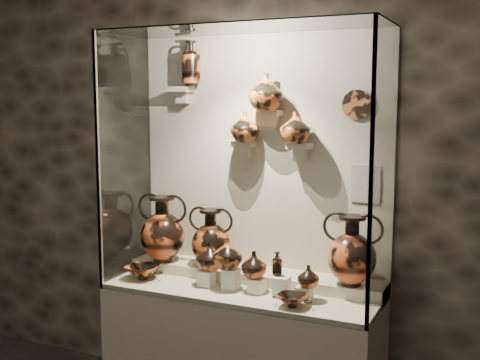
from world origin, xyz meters
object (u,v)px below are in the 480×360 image
ovoid_vase_c (295,127)px  amphora_right (352,250)px  lekythos_small (277,262)px  jug_c (254,264)px  jug_e (309,276)px  amphora_mid (211,238)px  kylix_left (143,271)px  ovoid_vase_b (266,92)px  kylix_right (292,299)px  jug_a (210,256)px  amphora_left (163,229)px  ovoid_vase_a (245,127)px  lekythos_tall (191,61)px  jug_b (228,254)px

ovoid_vase_c → amphora_right: bearing=-35.3°
amphora_right → lekythos_small: 0.44m
jug_c → jug_e: bearing=13.0°
amphora_mid → kylix_left: 0.49m
amphora_right → lekythos_small: bearing=-177.6°
ovoid_vase_b → ovoid_vase_c: bearing=-0.6°
kylix_right → jug_e: bearing=59.4°
jug_a → amphora_left: bearing=162.9°
amphora_left → jug_e: bearing=-11.3°
jug_c → ovoid_vase_b: bearing=110.9°
amphora_left → ovoid_vase_c: ovoid_vase_c is taller
ovoid_vase_a → amphora_mid: bearing=-148.0°
ovoid_vase_a → ovoid_vase_c: size_ratio=0.98×
amphora_left → amphora_right: (1.29, 0.01, -0.01)m
jug_c → ovoid_vase_c: bearing=70.2°
amphora_right → kylix_right: bearing=-147.7°
amphora_right → ovoid_vase_c: size_ratio=2.15×
amphora_mid → amphora_right: 0.94m
ovoid_vase_c → amphora_mid: bearing=161.7°
amphora_mid → ovoid_vase_b: ovoid_vase_b is taller
ovoid_vase_a → ovoid_vase_c: (0.34, -0.00, 0.00)m
jug_a → ovoid_vase_a: size_ratio=0.94×
jug_e → kylix_left: jug_e is taller
kylix_left → ovoid_vase_b: 1.39m
ovoid_vase_b → jug_e: bearing=-38.0°
amphora_right → lekythos_small: (-0.40, -0.16, -0.08)m
kylix_left → amphora_right: bearing=13.9°
ovoid_vase_b → ovoid_vase_c: size_ratio=1.16×
lekythos_small → kylix_left: (-0.90, -0.07, -0.15)m
lekythos_tall → amphora_mid: bearing=-28.7°
jug_e → jug_a: bearing=-168.0°
amphora_mid → jug_b: amphora_mid is taller
jug_b → lekythos_tall: (-0.40, 0.29, 1.18)m
amphora_mid → lekythos_tall: (-0.18, 0.09, 1.14)m
ovoid_vase_a → ovoid_vase_b: 0.26m
jug_b → ovoid_vase_b: 1.02m
jug_c → kylix_right: bearing=-11.1°
lekythos_small → lekythos_tall: 1.42m
jug_b → lekythos_tall: 1.28m
jug_b → kylix_right: (0.47, -0.13, -0.18)m
jug_c → ovoid_vase_a: ovoid_vase_a is taller
amphora_right → ovoid_vase_b: bearing=155.3°
amphora_mid → kylix_right: amphora_mid is taller
jug_b → kylix_left: 0.61m
amphora_mid → jug_b: 0.30m
ovoid_vase_a → lekythos_tall: bearing=-167.1°
amphora_left → kylix_right: size_ratio=2.04×
amphora_right → amphora_mid: bearing=160.2°
jug_a → lekythos_tall: 1.27m
amphora_mid → kylix_left: (-0.37, -0.24, -0.20)m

